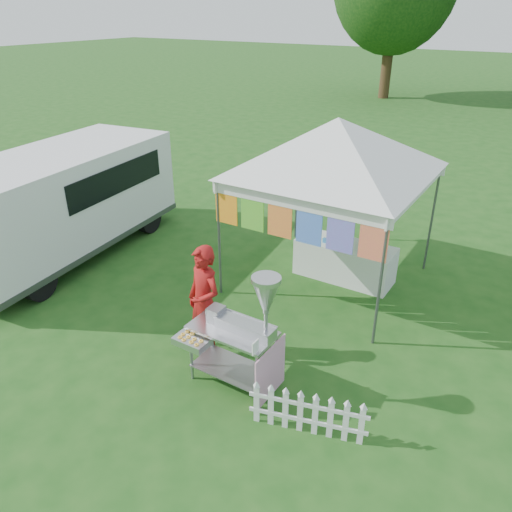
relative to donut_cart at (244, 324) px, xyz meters
The scene contains 7 objects.
ground 1.10m from the donut_cart, 145.38° to the right, with size 120.00×120.00×0.00m, color #1B4D16.
canopy_main 3.83m from the donut_cart, 95.26° to the left, with size 4.24×4.24×3.45m.
donut_cart is the anchor object (origin of this frame).
vendor 1.02m from the donut_cart, 157.12° to the left, with size 0.62×0.41×1.70m, color #9E1413.
cargo_van 5.60m from the donut_cart, 162.97° to the left, with size 2.61×5.24×2.09m.
picket_fence 1.33m from the donut_cart, 13.82° to the right, with size 1.40×0.40×0.56m.
display_table 3.60m from the donut_cart, 91.24° to the left, with size 1.80×0.70×0.70m, color white.
Camera 1 is at (3.19, -4.13, 4.61)m, focal length 35.00 mm.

